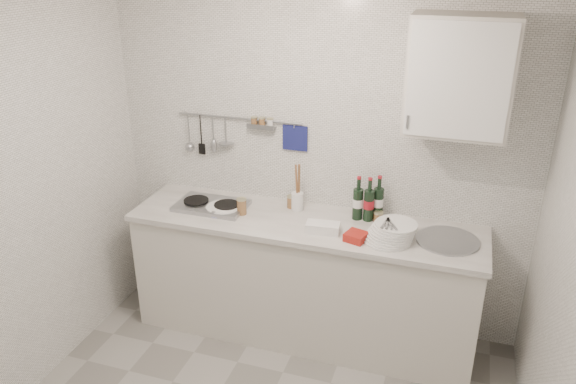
# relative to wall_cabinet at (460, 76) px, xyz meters

# --- Properties ---
(back_wall) EXTENTS (3.00, 0.02, 2.50)m
(back_wall) POSITION_rel_wall_cabinet_xyz_m (-0.90, 0.18, -0.70)
(back_wall) COLOR silver
(back_wall) RESTS_ON floor
(counter) EXTENTS (2.44, 0.64, 0.96)m
(counter) POSITION_rel_wall_cabinet_xyz_m (-0.89, -0.12, -1.52)
(counter) COLOR beige
(counter) RESTS_ON floor
(wall_rail) EXTENTS (0.98, 0.09, 0.34)m
(wall_rail) POSITION_rel_wall_cabinet_xyz_m (-1.50, 0.15, -0.52)
(wall_rail) COLOR #93969B
(wall_rail) RESTS_ON back_wall
(wall_cabinet) EXTENTS (0.60, 0.38, 0.70)m
(wall_cabinet) POSITION_rel_wall_cabinet_xyz_m (0.00, 0.00, 0.00)
(wall_cabinet) COLOR beige
(wall_cabinet) RESTS_ON back_wall
(plate_stack_hob) EXTENTS (0.26, 0.26, 0.03)m
(plate_stack_hob) POSITION_rel_wall_cabinet_xyz_m (-1.50, -0.15, -1.01)
(plate_stack_hob) COLOR #454D9D
(plate_stack_hob) RESTS_ON counter
(plate_stack_sink) EXTENTS (0.34, 0.32, 0.12)m
(plate_stack_sink) POSITION_rel_wall_cabinet_xyz_m (-0.30, -0.21, -0.97)
(plate_stack_sink) COLOR white
(plate_stack_sink) RESTS_ON counter
(wine_bottles) EXTENTS (0.20, 0.13, 0.31)m
(wine_bottles) POSITION_rel_wall_cabinet_xyz_m (-0.50, 0.04, -0.87)
(wine_bottles) COLOR black
(wine_bottles) RESTS_ON counter
(butter_dish) EXTENTS (0.23, 0.13, 0.07)m
(butter_dish) POSITION_rel_wall_cabinet_xyz_m (-0.74, -0.24, -1.00)
(butter_dish) COLOR white
(butter_dish) RESTS_ON counter
(strawberry_punnet) EXTENTS (0.16, 0.16, 0.05)m
(strawberry_punnet) POSITION_rel_wall_cabinet_xyz_m (-0.51, -0.29, -1.00)
(strawberry_punnet) COLOR red
(strawberry_punnet) RESTS_ON counter
(utensil_crock) EXTENTS (0.09, 0.09, 0.35)m
(utensil_crock) POSITION_rel_wall_cabinet_xyz_m (-1.00, 0.04, -0.95)
(utensil_crock) COLOR white
(utensil_crock) RESTS_ON counter
(jar_a) EXTENTS (0.07, 0.07, 0.09)m
(jar_a) POSITION_rel_wall_cabinet_xyz_m (-1.05, 0.06, -0.98)
(jar_a) COLOR brown
(jar_a) RESTS_ON counter
(jar_b) EXTENTS (0.06, 0.06, 0.07)m
(jar_b) POSITION_rel_wall_cabinet_xyz_m (-0.42, 0.03, -0.99)
(jar_b) COLOR brown
(jar_b) RESTS_ON counter
(jar_c) EXTENTS (0.07, 0.07, 0.07)m
(jar_c) POSITION_rel_wall_cabinet_xyz_m (-0.42, 0.02, -0.99)
(jar_c) COLOR brown
(jar_c) RESTS_ON counter
(jar_d) EXTENTS (0.07, 0.07, 0.12)m
(jar_d) POSITION_rel_wall_cabinet_xyz_m (-1.35, -0.15, -0.97)
(jar_d) COLOR brown
(jar_d) RESTS_ON counter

